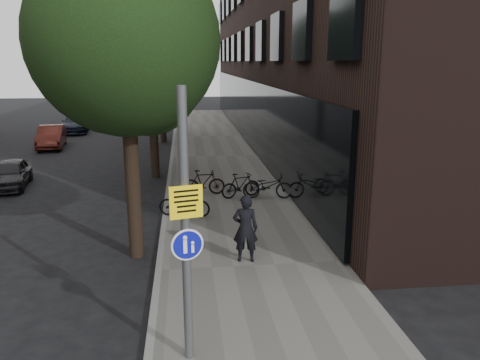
{
  "coord_description": "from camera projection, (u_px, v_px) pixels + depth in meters",
  "views": [
    {
      "loc": [
        -1.29,
        -6.84,
        4.83
      ],
      "look_at": [
        0.02,
        4.21,
        2.0
      ],
      "focal_mm": 35.0,
      "sensor_mm": 36.0,
      "label": 1
    }
  ],
  "objects": [
    {
      "name": "parked_bike_facade_near",
      "position": [
        268.0,
        186.0,
        16.45
      ],
      "size": [
        1.82,
        0.81,
        0.92
      ],
      "primitive_type": "imported",
      "rotation": [
        0.0,
        0.0,
        1.45
      ],
      "color": "black",
      "rests_on": "sidewalk"
    },
    {
      "name": "street_tree_near",
      "position": [
        129.0,
        49.0,
        10.84
      ],
      "size": [
        4.4,
        4.4,
        7.5
      ],
      "color": "black",
      "rests_on": "ground"
    },
    {
      "name": "street_tree_far",
      "position": [
        162.0,
        56.0,
        27.68
      ],
      "size": [
        5.0,
        5.0,
        7.8
      ],
      "color": "black",
      "rests_on": "ground"
    },
    {
      "name": "street_tree_mid",
      "position": [
        152.0,
        54.0,
        19.02
      ],
      "size": [
        5.0,
        5.0,
        7.8
      ],
      "color": "black",
      "rests_on": "ground"
    },
    {
      "name": "ground",
      "position": [
        268.0,
        355.0,
        7.93
      ],
      "size": [
        120.0,
        120.0,
        0.0
      ],
      "primitive_type": "plane",
      "color": "black",
      "rests_on": "ground"
    },
    {
      "name": "parked_bike_curb_near",
      "position": [
        184.0,
        203.0,
        14.55
      ],
      "size": [
        1.72,
        0.97,
        0.85
      ],
      "primitive_type": "imported",
      "rotation": [
        0.0,
        0.0,
        1.31
      ],
      "color": "black",
      "rests_on": "sidewalk"
    },
    {
      "name": "curb_edge",
      "position": [
        168.0,
        194.0,
        17.3
      ],
      "size": [
        0.15,
        60.0,
        0.13
      ],
      "primitive_type": "cube",
      "color": "slate",
      "rests_on": "ground"
    },
    {
      "name": "pedestrian",
      "position": [
        245.0,
        228.0,
        11.18
      ],
      "size": [
        0.64,
        0.46,
        1.66
      ],
      "primitive_type": "imported",
      "rotation": [
        0.0,
        0.0,
        3.04
      ],
      "color": "black",
      "rests_on": "sidewalk"
    },
    {
      "name": "sidewalk",
      "position": [
        228.0,
        192.0,
        17.56
      ],
      "size": [
        4.5,
        60.0,
        0.12
      ],
      "primitive_type": "cube",
      "color": "#605E59",
      "rests_on": "ground"
    },
    {
      "name": "signpost",
      "position": [
        186.0,
        230.0,
        7.15
      ],
      "size": [
        0.5,
        0.15,
        4.39
      ],
      "rotation": [
        0.0,
        0.0,
        0.23
      ],
      "color": "#595B5E",
      "rests_on": "sidewalk"
    },
    {
      "name": "parked_car_mid",
      "position": [
        51.0,
        137.0,
        26.82
      ],
      "size": [
        1.85,
        3.97,
        1.26
      ],
      "primitive_type": "imported",
      "rotation": [
        0.0,
        0.0,
        0.14
      ],
      "color": "#511D17",
      "rests_on": "ground"
    },
    {
      "name": "parked_car_far",
      "position": [
        76.0,
        123.0,
        32.72
      ],
      "size": [
        2.21,
        4.45,
        1.24
      ],
      "primitive_type": "imported",
      "rotation": [
        0.0,
        0.0,
        0.11
      ],
      "color": "black",
      "rests_on": "ground"
    },
    {
      "name": "parked_car_near",
      "position": [
        10.0,
        174.0,
        18.36
      ],
      "size": [
        1.71,
        3.36,
        1.1
      ],
      "primitive_type": "imported",
      "rotation": [
        0.0,
        0.0,
        0.13
      ],
      "color": "black",
      "rests_on": "ground"
    },
    {
      "name": "parked_bike_curb_far",
      "position": [
        204.0,
        182.0,
        16.92
      ],
      "size": [
        1.54,
        0.47,
        0.92
      ],
      "primitive_type": "imported",
      "rotation": [
        0.0,
        0.0,
        1.6
      ],
      "color": "black",
      "rests_on": "sidewalk"
    },
    {
      "name": "parked_bike_facade_far",
      "position": [
        241.0,
        185.0,
        16.58
      ],
      "size": [
        1.54,
        0.87,
        0.89
      ],
      "primitive_type": "imported",
      "rotation": [
        0.0,
        0.0,
        1.89
      ],
      "color": "black",
      "rests_on": "sidewalk"
    }
  ]
}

